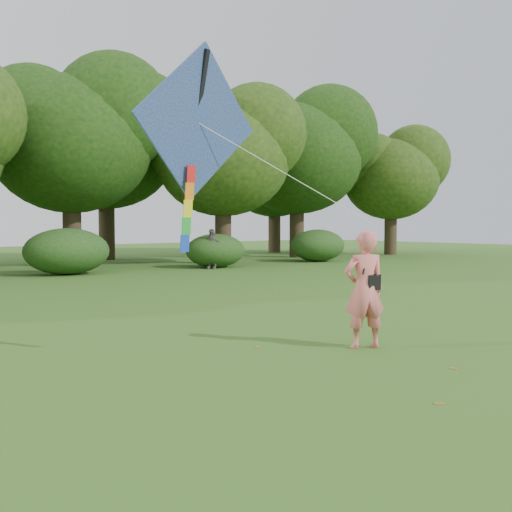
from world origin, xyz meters
TOP-DOWN VIEW (x-y plane):
  - ground at (0.00, 0.00)m, footprint 100.00×100.00m
  - man_kite_flyer at (0.68, 0.23)m, footprint 0.85×0.73m
  - bystander_right at (9.35, 16.81)m, footprint 1.00×1.12m
  - crossbody_bag at (0.80, 0.20)m, footprint 0.43×0.20m
  - flying_kite at (-1.98, 1.23)m, footprint 4.09×1.35m
  - fallen_leaves at (1.08, 2.76)m, footprint 11.68×14.75m

SIDE VIEW (x-z plane):
  - ground at x=0.00m, z-range 0.00..0.00m
  - fallen_leaves at x=1.08m, z-range 0.00..0.01m
  - bystander_right at x=9.35m, z-range 0.00..1.82m
  - man_kite_flyer at x=0.68m, z-range 0.00..1.96m
  - crossbody_bag at x=0.80m, z-range 0.74..1.48m
  - flying_kite at x=-1.98m, z-range 2.00..5.12m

